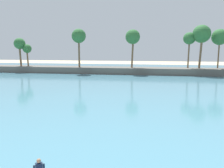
% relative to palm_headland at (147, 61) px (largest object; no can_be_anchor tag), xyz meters
% --- Properties ---
extents(sea, '(220.00, 94.13, 0.06)m').
position_rel_palm_headland_xyz_m(sea, '(-1.79, -7.04, -3.63)').
color(sea, teal).
rests_on(sea, ground).
extents(palm_headland, '(90.68, 6.64, 12.86)m').
position_rel_palm_headland_xyz_m(palm_headland, '(0.00, 0.00, 0.00)').
color(palm_headland, '#605B54').
rests_on(palm_headland, ground).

